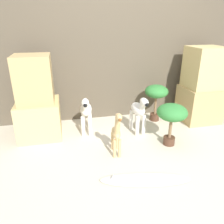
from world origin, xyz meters
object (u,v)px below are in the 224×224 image
object	(u,v)px
zebra_left	(86,111)
giraffe_figurine	(117,132)
surfboard	(144,179)
zebra_right	(139,111)
potted_palm_back	(172,115)
potted_palm_front	(156,94)

from	to	relation	value
zebra_left	giraffe_figurine	size ratio (longest dim) A/B	0.95
giraffe_figurine	surfboard	distance (m)	0.63
zebra_right	potted_palm_back	world-z (taller)	zebra_right
potted_palm_back	giraffe_figurine	bearing A→B (deg)	-172.51
zebra_right	giraffe_figurine	size ratio (longest dim) A/B	0.95
zebra_right	potted_palm_front	distance (m)	0.56
surfboard	potted_palm_back	bearing A→B (deg)	47.10
potted_palm_front	zebra_left	bearing A→B (deg)	-169.37
potted_palm_front	potted_palm_back	distance (m)	0.78
zebra_right	potted_palm_front	xyz separation A→B (m)	(0.41, 0.37, 0.11)
zebra_right	potted_palm_front	bearing A→B (deg)	41.42
giraffe_figurine	potted_palm_back	distance (m)	0.76
giraffe_figurine	surfboard	bearing A→B (deg)	-71.75
surfboard	giraffe_figurine	bearing A→B (deg)	108.25
giraffe_figurine	potted_palm_front	world-z (taller)	giraffe_figurine
zebra_right	giraffe_figurine	distance (m)	0.68
potted_palm_back	surfboard	distance (m)	0.94
potted_palm_back	surfboard	xyz separation A→B (m)	(-0.57, -0.62, -0.41)
potted_palm_front	surfboard	size ratio (longest dim) A/B	0.62
potted_palm_front	surfboard	world-z (taller)	potted_palm_front
zebra_right	giraffe_figurine	world-z (taller)	giraffe_figurine
zebra_right	surfboard	distance (m)	1.11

